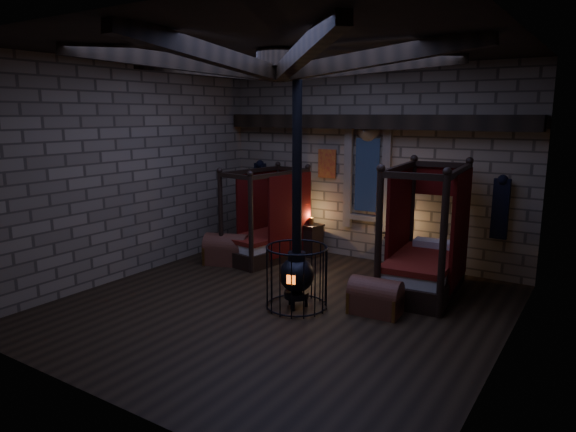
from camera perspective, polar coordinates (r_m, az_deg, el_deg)
The scene contains 8 objects.
room at distance 8.33m, azimuth -0.66°, elevation 14.91°, with size 7.02×7.02×4.29m.
bed_left at distance 11.52m, azimuth -2.22°, elevation -2.37°, with size 1.28×2.04×2.01m.
bed_right at distance 9.75m, azimuth 14.93°, elevation -4.86°, with size 1.35×2.30×2.31m.
trunk_left at distance 11.27m, azimuth -6.83°, elevation -3.78°, with size 1.06×0.86×0.68m.
trunk_right at distance 8.60m, azimuth 9.69°, elevation -8.92°, with size 0.87×0.59×0.61m.
nightstand_left at distance 11.79m, azimuth 2.57°, elevation -2.64°, with size 0.54×0.52×0.90m.
nightstand_right at distance 10.92m, azimuth 12.05°, elevation -4.02°, with size 0.49×0.47×0.81m.
stove at distance 8.61m, azimuth 0.96°, elevation -6.17°, with size 1.04×1.04×4.05m.
Camera 1 is at (4.58, -6.85, 3.23)m, focal length 32.00 mm.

